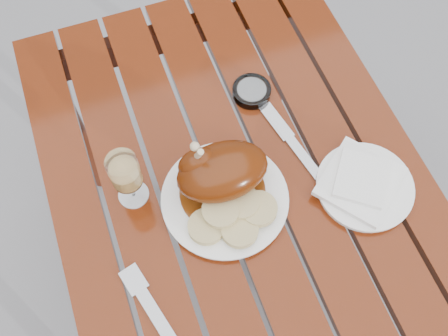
{
  "coord_description": "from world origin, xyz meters",
  "views": [
    {
      "loc": [
        -0.19,
        -0.38,
        1.73
      ],
      "look_at": [
        -0.03,
        0.07,
        0.78
      ],
      "focal_mm": 40.0,
      "sensor_mm": 36.0,
      "label": 1
    }
  ],
  "objects_px": {
    "table": "(241,249)",
    "wine_glass": "(128,180)",
    "side_plate": "(365,187)",
    "ashtray": "(252,91)",
    "dinner_plate": "(225,199)"
  },
  "relations": [
    {
      "from": "dinner_plate",
      "to": "table",
      "type": "bearing_deg",
      "value": -7.32
    },
    {
      "from": "table",
      "to": "ashtray",
      "type": "xyz_separation_m",
      "value": [
        0.11,
        0.24,
        0.39
      ]
    },
    {
      "from": "dinner_plate",
      "to": "ashtray",
      "type": "relative_size",
      "value": 2.96
    },
    {
      "from": "table",
      "to": "side_plate",
      "type": "xyz_separation_m",
      "value": [
        0.25,
        -0.07,
        0.38
      ]
    },
    {
      "from": "table",
      "to": "wine_glass",
      "type": "height_order",
      "value": "wine_glass"
    },
    {
      "from": "table",
      "to": "dinner_plate",
      "type": "height_order",
      "value": "dinner_plate"
    },
    {
      "from": "table",
      "to": "dinner_plate",
      "type": "xyz_separation_m",
      "value": [
        -0.05,
        0.01,
        0.38
      ]
    },
    {
      "from": "table",
      "to": "ashtray",
      "type": "distance_m",
      "value": 0.47
    },
    {
      "from": "dinner_plate",
      "to": "wine_glass",
      "type": "distance_m",
      "value": 0.21
    },
    {
      "from": "side_plate",
      "to": "ashtray",
      "type": "xyz_separation_m",
      "value": [
        -0.14,
        0.31,
        0.0
      ]
    },
    {
      "from": "wine_glass",
      "to": "side_plate",
      "type": "height_order",
      "value": "wine_glass"
    },
    {
      "from": "side_plate",
      "to": "ashtray",
      "type": "bearing_deg",
      "value": 113.7
    },
    {
      "from": "table",
      "to": "dinner_plate",
      "type": "bearing_deg",
      "value": 172.68
    },
    {
      "from": "table",
      "to": "wine_glass",
      "type": "relative_size",
      "value": 7.79
    },
    {
      "from": "dinner_plate",
      "to": "wine_glass",
      "type": "relative_size",
      "value": 1.75
    }
  ]
}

